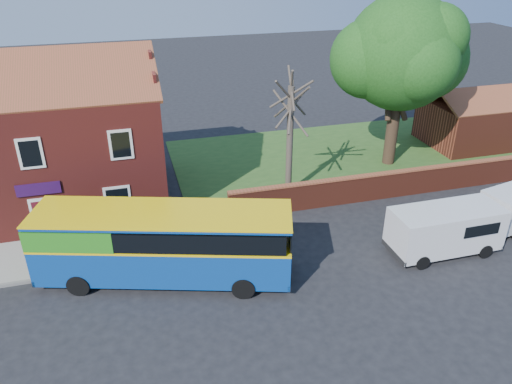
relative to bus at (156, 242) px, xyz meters
name	(u,v)px	position (x,y,z in m)	size (l,w,h in m)	color
ground	(218,311)	(2.06, -2.89, -1.86)	(120.00, 120.00, 0.00)	black
pavement	(46,257)	(-4.94, 2.86, -1.80)	(18.00, 3.50, 0.12)	gray
kerb	(42,279)	(-4.94, 1.11, -1.79)	(18.00, 0.15, 0.14)	slate
grass_strip	(366,154)	(15.06, 10.11, -1.84)	(26.00, 12.00, 0.04)	#426B28
shop_building	(44,146)	(-4.97, 8.61, 1.55)	(12.30, 8.13, 10.50)	maroon
boundary_wall	(415,181)	(15.06, 4.11, -1.05)	(22.00, 0.38, 1.60)	maroon
outbuilding	(483,121)	(24.06, 10.11, -0.25)	(8.20, 5.06, 4.17)	maroon
bus	(156,242)	(0.00, 0.00, 0.00)	(11.09, 5.78, 3.28)	#0D3E91
van_near	(445,228)	(13.16, -1.55, -0.58)	(5.20, 2.18, 2.28)	silver
large_tree	(401,56)	(15.91, 8.65, 5.10)	(8.71, 6.89, 10.62)	black
bare_tree	(290,136)	(8.03, 6.02, 1.72)	(2.62, 3.12, 6.98)	#4C4238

